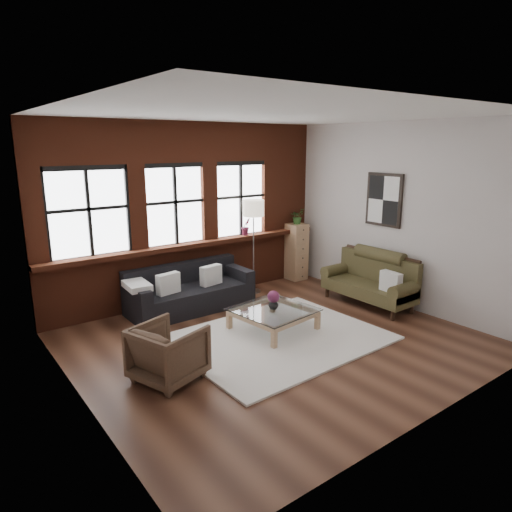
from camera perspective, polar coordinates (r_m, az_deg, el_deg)
floor at (r=6.83m, az=2.39°, el=-10.51°), size 5.50×5.50×0.00m
ceiling at (r=6.24m, az=2.70°, el=17.37°), size 5.50×5.50×0.00m
wall_back at (r=8.40m, az=-8.40°, el=5.37°), size 5.50×0.00×5.50m
wall_front at (r=4.74m, az=22.10°, el=-2.04°), size 5.50×0.00×5.50m
wall_left at (r=5.10m, az=-22.10°, el=-0.96°), size 0.00×5.00×5.00m
wall_right at (r=8.34m, az=17.36°, el=4.83°), size 0.00×5.00×5.00m
brick_backwall at (r=8.34m, az=-8.20°, el=5.32°), size 5.50×0.12×3.20m
sill_ledge at (r=8.37m, az=-7.77°, el=1.46°), size 5.50×0.30×0.08m
window_left at (r=7.64m, az=-20.21°, el=4.98°), size 1.38×0.10×1.50m
window_mid at (r=8.19m, az=-10.11°, el=6.15°), size 1.38×0.10×1.50m
window_right at (r=8.91m, az=-2.02°, el=6.96°), size 1.38×0.10×1.50m
wall_poster at (r=8.46m, az=15.71°, el=6.77°), size 0.05×0.74×0.94m
shag_rug at (r=6.88m, az=2.85°, el=-10.19°), size 2.99×2.38×0.03m
dark_sofa at (r=7.99m, az=-8.20°, el=-3.97°), size 2.16×0.87×0.78m
pillow_a at (r=7.65m, az=-10.92°, el=-3.40°), size 0.42×0.20×0.34m
pillow_b at (r=8.02m, az=-5.65°, el=-2.40°), size 0.42×0.20×0.34m
vintage_settee at (r=8.35m, az=13.88°, el=-2.95°), size 0.77×1.73×0.93m
pillow_settee at (r=7.95m, az=16.50°, el=-3.12°), size 0.17×0.39×0.34m
armchair at (r=5.75m, az=-10.90°, el=-11.78°), size 0.97×0.95×0.70m
coffee_table at (r=7.11m, az=2.17°, el=-7.99°), size 1.21×1.21×0.36m
vase at (r=7.02m, az=2.19°, el=-6.01°), size 0.20×0.20×0.16m
flowers at (r=6.98m, az=2.20°, el=-5.09°), size 0.19×0.19×0.19m
drawer_chest at (r=9.69m, az=5.08°, el=0.54°), size 0.37×0.37×1.19m
potted_plant_top at (r=9.55m, az=5.17°, el=4.96°), size 0.34×0.32×0.32m
floor_lamp at (r=8.70m, az=-0.32°, el=1.61°), size 0.40×0.40×1.95m
sill_plant at (r=8.90m, az=-1.27°, el=3.71°), size 0.20×0.16×0.34m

